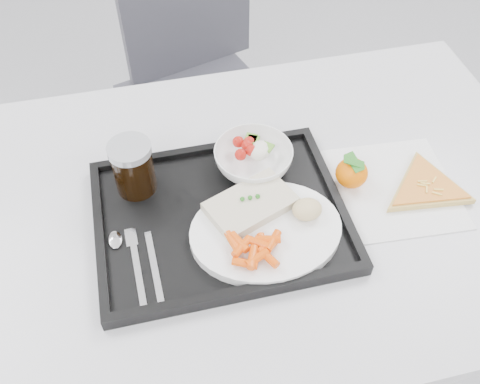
# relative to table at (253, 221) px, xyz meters

# --- Properties ---
(table) EXTENTS (1.20, 0.80, 0.75)m
(table) POSITION_rel_table_xyz_m (0.00, 0.00, 0.00)
(table) COLOR silver
(table) RESTS_ON ground
(chair) EXTENTS (0.52, 0.53, 0.93)m
(chair) POSITION_rel_table_xyz_m (0.00, 0.72, -0.15)
(chair) COLOR #35353C
(chair) RESTS_ON ground
(tray) EXTENTS (0.45, 0.35, 0.03)m
(tray) POSITION_rel_table_xyz_m (-0.07, -0.03, 0.08)
(tray) COLOR black
(tray) RESTS_ON table
(dinner_plate) EXTENTS (0.27, 0.27, 0.02)m
(dinner_plate) POSITION_rel_table_xyz_m (-0.00, -0.09, 0.09)
(dinner_plate) COLOR white
(dinner_plate) RESTS_ON tray
(fish_fillet) EXTENTS (0.18, 0.14, 0.03)m
(fish_fillet) POSITION_rel_table_xyz_m (-0.02, -0.04, 0.11)
(fish_fillet) COLOR beige
(fish_fillet) RESTS_ON dinner_plate
(bread_roll) EXTENTS (0.05, 0.05, 0.03)m
(bread_roll) POSITION_rel_table_xyz_m (0.07, -0.08, 0.12)
(bread_roll) COLOR tan
(bread_roll) RESTS_ON dinner_plate
(salad_bowl) EXTENTS (0.15, 0.15, 0.05)m
(salad_bowl) POSITION_rel_table_xyz_m (0.02, 0.07, 0.11)
(salad_bowl) COLOR white
(salad_bowl) RESTS_ON tray
(cola_glass) EXTENTS (0.08, 0.08, 0.11)m
(cola_glass) POSITION_rel_table_xyz_m (-0.21, 0.07, 0.14)
(cola_glass) COLOR black
(cola_glass) RESTS_ON tray
(cutlery) EXTENTS (0.08, 0.17, 0.01)m
(cutlery) POSITION_rel_table_xyz_m (-0.23, -0.09, 0.08)
(cutlery) COLOR silver
(cutlery) RESTS_ON tray
(napkin) EXTENTS (0.27, 0.26, 0.00)m
(napkin) POSITION_rel_table_xyz_m (0.26, -0.03, 0.07)
(napkin) COLOR white
(napkin) RESTS_ON table
(tangerine) EXTENTS (0.07, 0.07, 0.07)m
(tangerine) POSITION_rel_table_xyz_m (0.19, -0.01, 0.10)
(tangerine) COLOR #E05C0E
(tangerine) RESTS_ON napkin
(pizza_slice) EXTENTS (0.26, 0.26, 0.02)m
(pizza_slice) POSITION_rel_table_xyz_m (0.33, -0.05, 0.08)
(pizza_slice) COLOR tan
(pizza_slice) RESTS_ON napkin
(carrot_pile) EXTENTS (0.10, 0.09, 0.02)m
(carrot_pile) POSITION_rel_table_xyz_m (-0.03, -0.14, 0.11)
(carrot_pile) COLOR #E84D09
(carrot_pile) RESTS_ON dinner_plate
(salad_contents) EXTENTS (0.08, 0.07, 0.03)m
(salad_contents) POSITION_rel_table_xyz_m (0.02, 0.08, 0.12)
(salad_contents) COLOR #A3150D
(salad_contents) RESTS_ON salad_bowl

